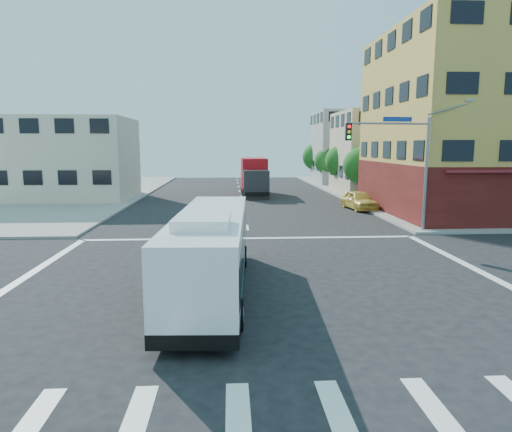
{
  "coord_description": "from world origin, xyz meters",
  "views": [
    {
      "loc": [
        -1.12,
        -16.34,
        5.32
      ],
      "look_at": [
        0.04,
        3.95,
        2.17
      ],
      "focal_mm": 32.0,
      "sensor_mm": 36.0,
      "label": 1
    }
  ],
  "objects": [
    {
      "name": "street_tree_a",
      "position": [
        11.9,
        27.92,
        3.59
      ],
      "size": [
        3.6,
        3.6,
        5.53
      ],
      "color": "#381F14",
      "rests_on": "ground"
    },
    {
      "name": "ground",
      "position": [
        0.0,
        0.0,
        0.0
      ],
      "size": [
        120.0,
        120.0,
        0.0
      ],
      "primitive_type": "plane",
      "color": "black",
      "rests_on": "ground"
    },
    {
      "name": "signal_mast_ne",
      "position": [
        9.08,
        10.62,
        4.98
      ],
      "size": [
        7.91,
        1.13,
        8.07
      ],
      "color": "gray",
      "rests_on": "ground"
    },
    {
      "name": "street_tree_d",
      "position": [
        11.9,
        51.92,
        3.88
      ],
      "size": [
        4.0,
        4.0,
        6.03
      ],
      "color": "#381F14",
      "rests_on": "ground"
    },
    {
      "name": "box_truck",
      "position": [
        1.49,
        32.57,
        1.92
      ],
      "size": [
        2.68,
        8.8,
        3.95
      ],
      "rotation": [
        0.0,
        0.0,
        0.01
      ],
      "color": "#232428",
      "rests_on": "ground"
    },
    {
      "name": "building_east_near",
      "position": [
        16.98,
        33.98,
        4.51
      ],
      "size": [
        12.06,
        10.06,
        9.0
      ],
      "color": "#C8B499",
      "rests_on": "ground"
    },
    {
      "name": "street_tree_c",
      "position": [
        11.9,
        43.92,
        3.46
      ],
      "size": [
        3.4,
        3.4,
        5.29
      ],
      "color": "#381F14",
      "rests_on": "ground"
    },
    {
      "name": "building_west",
      "position": [
        -17.02,
        29.98,
        4.01
      ],
      "size": [
        12.06,
        10.06,
        8.0
      ],
      "color": "beige",
      "rests_on": "ground"
    },
    {
      "name": "building_east_far",
      "position": [
        16.98,
        47.98,
        5.01
      ],
      "size": [
        12.06,
        10.06,
        10.0
      ],
      "color": "#9FA09B",
      "rests_on": "ground"
    },
    {
      "name": "transit_bus",
      "position": [
        -1.82,
        -0.21,
        1.59
      ],
      "size": [
        2.9,
        11.05,
        3.24
      ],
      "rotation": [
        0.0,
        0.0,
        -0.05
      ],
      "color": "black",
      "rests_on": "ground"
    },
    {
      "name": "corner_building_ne",
      "position": [
        19.99,
        18.48,
        5.89
      ],
      "size": [
        18.1,
        15.44,
        14.0
      ],
      "color": "#B69341",
      "rests_on": "ground"
    },
    {
      "name": "street_tree_b",
      "position": [
        11.9,
        35.92,
        3.75
      ],
      "size": [
        3.8,
        3.8,
        5.79
      ],
      "color": "#381F14",
      "rests_on": "ground"
    },
    {
      "name": "parked_car",
      "position": [
        9.67,
        21.03,
        0.79
      ],
      "size": [
        2.42,
        4.83,
        1.58
      ],
      "primitive_type": "imported",
      "rotation": [
        0.0,
        0.0,
        0.12
      ],
      "color": "#E0C149",
      "rests_on": "ground"
    }
  ]
}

